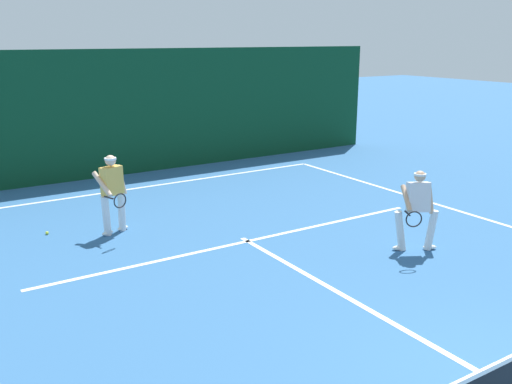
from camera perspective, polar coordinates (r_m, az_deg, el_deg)
name	(u,v)px	position (r m, az deg, el deg)	size (l,w,h in m)	color
court_line_baseline_far	(151,186)	(15.26, -10.65, 0.59)	(10.24, 0.10, 0.01)	white
court_line_service	(248,241)	(11.00, -0.84, -5.00)	(8.35, 0.10, 0.01)	white
court_line_centre	(351,300)	(8.79, 9.62, -10.71)	(0.10, 6.40, 0.01)	white
player_near	(417,208)	(10.70, 16.05, -1.53)	(1.05, 0.83, 1.53)	silver
player_far	(113,191)	(11.56, -14.34, 0.11)	(0.69, 0.90, 1.61)	silver
tennis_ball	(47,233)	(12.11, -20.43, -3.92)	(0.07, 0.07, 0.07)	#D1E033
back_fence_windscreen	(124,113)	(16.51, -13.21, 7.82)	(17.56, 0.12, 3.54)	#0C3C22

